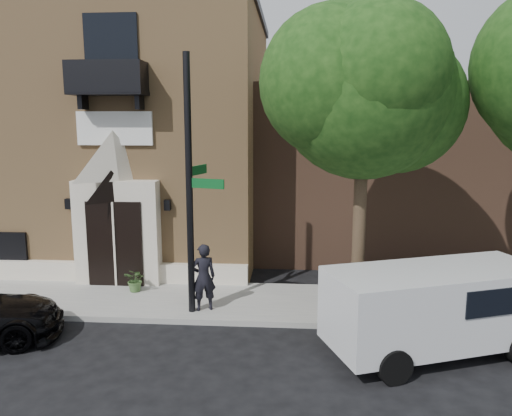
{
  "coord_description": "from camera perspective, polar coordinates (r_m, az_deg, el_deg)",
  "views": [
    {
      "loc": [
        4.33,
        -11.81,
        5.13
      ],
      "look_at": [
        3.32,
        2.0,
        2.7
      ],
      "focal_mm": 35.0,
      "sensor_mm": 36.0,
      "label": 1
    }
  ],
  "objects": [
    {
      "name": "ground",
      "position": [
        13.59,
        -15.1,
        -12.58
      ],
      "size": [
        120.0,
        120.0,
        0.0
      ],
      "primitive_type": "plane",
      "color": "black",
      "rests_on": "ground"
    },
    {
      "name": "pedestrian_near",
      "position": [
        13.36,
        -6.03,
        -7.87
      ],
      "size": [
        0.77,
        0.65,
        1.8
      ],
      "primitive_type": "imported",
      "rotation": [
        0.0,
        0.0,
        3.52
      ],
      "color": "black",
      "rests_on": "sidewalk"
    },
    {
      "name": "street_tree_left",
      "position": [
        12.3,
        12.44,
        13.17
      ],
      "size": [
        4.97,
        4.38,
        7.77
      ],
      "color": "#38281C",
      "rests_on": "sidewalk"
    },
    {
      "name": "church",
      "position": [
        21.08,
        -16.28,
        8.23
      ],
      "size": [
        12.2,
        11.01,
        9.3
      ],
      "color": "tan",
      "rests_on": "ground"
    },
    {
      "name": "street_sign",
      "position": [
        12.77,
        -7.52,
        2.49
      ],
      "size": [
        1.02,
        1.23,
        6.63
      ],
      "rotation": [
        0.0,
        0.0,
        -0.29
      ],
      "color": "black",
      "rests_on": "sidewalk"
    },
    {
      "name": "sidewalk",
      "position": [
        14.62,
        -9.39,
        -10.39
      ],
      "size": [
        42.0,
        3.0,
        0.15
      ],
      "primitive_type": "cube",
      "color": "gray",
      "rests_on": "ground"
    },
    {
      "name": "fire_hydrant",
      "position": [
        13.18,
        14.44,
        -10.76
      ],
      "size": [
        0.45,
        0.36,
        0.79
      ],
      "color": "#B50828",
      "rests_on": "sidewalk"
    },
    {
      "name": "dumpster",
      "position": [
        13.52,
        20.32,
        -9.4
      ],
      "size": [
        2.06,
        1.35,
        1.26
      ],
      "rotation": [
        0.0,
        0.0,
        0.14
      ],
      "color": "#103C19",
      "rests_on": "sidewalk"
    },
    {
      "name": "neighbour_building",
      "position": [
        22.26,
        24.41,
        4.11
      ],
      "size": [
        18.0,
        8.0,
        6.4
      ],
      "primitive_type": "cube",
      "color": "brown",
      "rests_on": "ground"
    },
    {
      "name": "cargo_van",
      "position": [
        11.93,
        20.55,
        -10.48
      ],
      "size": [
        5.13,
        3.42,
        1.95
      ],
      "rotation": [
        0.0,
        0.0,
        0.35
      ],
      "color": "silver",
      "rests_on": "ground"
    },
    {
      "name": "planter",
      "position": [
        15.25,
        -13.57,
        -8.0
      ],
      "size": [
        0.76,
        0.71,
        0.7
      ],
      "primitive_type": "imported",
      "rotation": [
        0.0,
        0.0,
        -0.3
      ],
      "color": "#456934",
      "rests_on": "sidewalk"
    }
  ]
}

